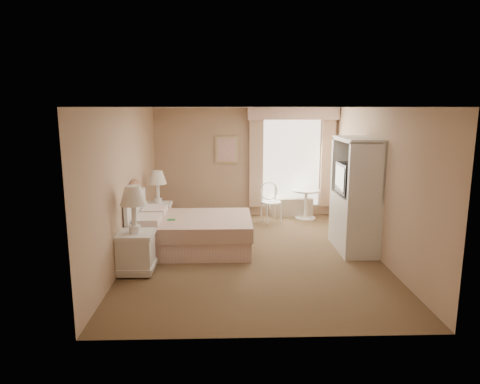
{
  "coord_description": "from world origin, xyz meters",
  "views": [
    {
      "loc": [
        -0.45,
        -7.06,
        2.49
      ],
      "look_at": [
        -0.22,
        0.3,
        1.04
      ],
      "focal_mm": 32.0,
      "sensor_mm": 36.0,
      "label": 1
    }
  ],
  "objects_px": {
    "cafe_chair": "(270,199)",
    "armoire": "(355,204)",
    "bed": "(189,231)",
    "nightstand_near": "(135,241)",
    "round_table": "(306,199)",
    "nightstand_far": "(158,209)"
  },
  "relations": [
    {
      "from": "bed",
      "to": "nightstand_near",
      "type": "relative_size",
      "value": 1.54
    },
    {
      "from": "bed",
      "to": "nightstand_near",
      "type": "xyz_separation_m",
      "value": [
        -0.71,
        -1.1,
        0.18
      ]
    },
    {
      "from": "cafe_chair",
      "to": "armoire",
      "type": "distance_m",
      "value": 2.37
    },
    {
      "from": "bed",
      "to": "cafe_chair",
      "type": "relative_size",
      "value": 2.33
    },
    {
      "from": "cafe_chair",
      "to": "nightstand_far",
      "type": "bearing_deg",
      "value": 179.92
    },
    {
      "from": "round_table",
      "to": "nightstand_far",
      "type": "bearing_deg",
      "value": -162.95
    },
    {
      "from": "armoire",
      "to": "nightstand_far",
      "type": "bearing_deg",
      "value": 161.65
    },
    {
      "from": "bed",
      "to": "armoire",
      "type": "height_order",
      "value": "armoire"
    },
    {
      "from": "cafe_chair",
      "to": "round_table",
      "type": "bearing_deg",
      "value": -1.54
    },
    {
      "from": "nightstand_near",
      "to": "round_table",
      "type": "bearing_deg",
      "value": 45.09
    },
    {
      "from": "round_table",
      "to": "cafe_chair",
      "type": "height_order",
      "value": "cafe_chair"
    },
    {
      "from": "cafe_chair",
      "to": "armoire",
      "type": "height_order",
      "value": "armoire"
    },
    {
      "from": "armoire",
      "to": "cafe_chair",
      "type": "bearing_deg",
      "value": 123.74
    },
    {
      "from": "round_table",
      "to": "bed",
      "type": "bearing_deg",
      "value": -139.67
    },
    {
      "from": "round_table",
      "to": "armoire",
      "type": "bearing_deg",
      "value": -78.02
    },
    {
      "from": "bed",
      "to": "cafe_chair",
      "type": "bearing_deg",
      "value": 48.66
    },
    {
      "from": "nightstand_near",
      "to": "nightstand_far",
      "type": "height_order",
      "value": "nightstand_near"
    },
    {
      "from": "cafe_chair",
      "to": "armoire",
      "type": "relative_size",
      "value": 0.44
    },
    {
      "from": "nightstand_near",
      "to": "cafe_chair",
      "type": "bearing_deg",
      "value": 51.53
    },
    {
      "from": "cafe_chair",
      "to": "armoire",
      "type": "xyz_separation_m",
      "value": [
        1.3,
        -1.95,
        0.31
      ]
    },
    {
      "from": "cafe_chair",
      "to": "bed",
      "type": "bearing_deg",
      "value": -148.86
    },
    {
      "from": "nightstand_far",
      "to": "armoire",
      "type": "distance_m",
      "value": 3.87
    }
  ]
}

